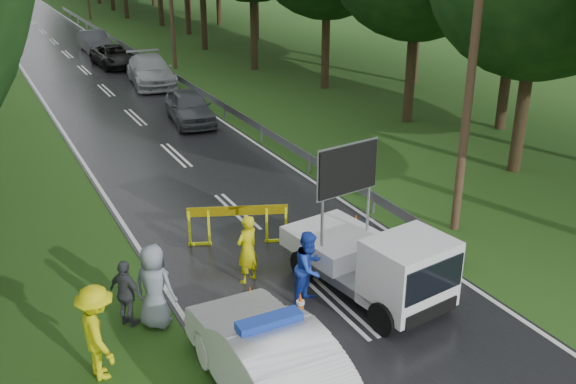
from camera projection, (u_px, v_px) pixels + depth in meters
ground at (338, 306)px, 14.91m from camera, size 160.00×160.00×0.00m
road at (84, 70)px, 39.55m from camera, size 7.00×140.00×0.02m
guardrail at (144, 57)px, 40.64m from camera, size 0.12×60.06×0.70m
utility_pole_near at (473, 55)px, 16.82m from camera, size 1.40×0.24×10.00m
police_sedan at (270, 362)px, 11.69m from camera, size 1.73×4.91×1.78m
work_truck at (376, 262)px, 14.94m from camera, size 2.51×4.60×3.49m
barrier at (238, 216)px, 17.53m from camera, size 2.58×1.08×1.14m
officer at (247, 249)px, 15.62m from camera, size 0.76×0.63×1.78m
civilian at (309, 268)px, 14.76m from camera, size 1.11×1.04×1.80m
bystander_left at (98, 333)px, 12.24m from camera, size 0.86×1.35×1.98m
bystander_mid at (127, 293)px, 13.94m from camera, size 0.81×0.99×1.58m
bystander_right at (154, 286)px, 13.86m from camera, size 1.10×1.12×1.94m
queue_car_first at (190, 107)px, 28.70m from camera, size 2.25×4.47×1.46m
queue_car_second at (151, 71)px, 35.63m from camera, size 2.84×5.68×1.59m
queue_car_third at (115, 56)px, 40.36m from camera, size 2.43×4.84×1.31m
queue_car_fourth at (94, 41)px, 45.25m from camera, size 1.57×4.45×1.46m
cone_center at (300, 305)px, 14.37m from camera, size 0.31×0.31×0.65m
cone_far at (304, 246)px, 17.05m from camera, size 0.30×0.30×0.64m
cone_left_mid at (250, 303)px, 14.32m from camera, size 0.38×0.38×0.81m
cone_right at (356, 225)px, 18.26m from camera, size 0.31×0.31×0.65m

